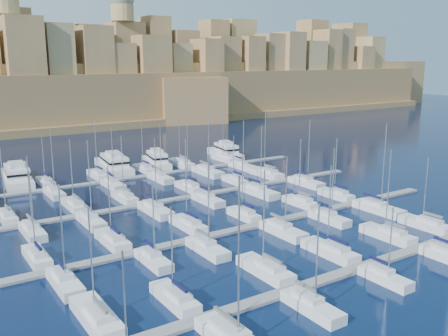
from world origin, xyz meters
TOP-DOWN VIEW (x-y plane):
  - ground at (0.00, 0.00)m, footprint 600.00×600.00m
  - pontoon_near at (0.00, -34.00)m, footprint 84.00×2.00m
  - pontoon_mid_near at (0.00, -12.00)m, footprint 84.00×2.00m
  - pontoon_mid_far at (0.00, 10.00)m, footprint 84.00×2.00m
  - pontoon_far at (0.00, 32.00)m, footprint 84.00×2.00m
  - sailboat_0 at (-34.73, -28.04)m, footprint 3.05×10.16m
  - sailboat_1 at (-25.48, -28.81)m, footprint 2.58×8.60m
  - sailboat_2 at (-11.56, -28.30)m, footprint 2.89×9.64m
  - sailboat_3 at (0.43, -28.33)m, footprint 2.87×9.58m
  - sailboat_4 at (13.17, -28.42)m, footprint 2.82×9.39m
  - sailboat_5 at (22.60, -28.60)m, footprint 2.71×9.03m
  - sailboat_8 at (-13.34, -39.10)m, footprint 2.53×8.42m
  - sailboat_9 at (-0.13, -38.61)m, footprint 2.22×7.42m
  - sailboat_12 at (-36.09, -6.90)m, footprint 2.53×8.42m
  - sailboat_13 at (-24.66, -6.52)m, footprint 2.75×9.18m
  - sailboat_14 at (-11.20, -6.56)m, footprint 2.73×9.10m
  - sailboat_15 at (-0.09, -7.17)m, footprint 2.36×7.87m
  - sailboat_16 at (13.78, -6.94)m, footprint 2.50×8.33m
  - sailboat_17 at (23.59, -6.90)m, footprint 2.52×8.41m
  - sailboat_18 at (-35.16, -17.31)m, footprint 2.65×8.84m
  - sailboat_19 at (-22.67, -16.92)m, footprint 2.42×8.05m
  - sailboat_20 at (-14.07, -17.36)m, footprint 2.68×8.95m
  - sailboat_21 at (0.33, -17.62)m, footprint 2.84×9.48m
  - sailboat_22 at (11.36, -17.09)m, footprint 2.52×8.39m
  - sailboat_23 at (23.16, -18.05)m, footprint 3.11×10.35m
  - sailboat_24 at (-36.13, 15.04)m, footprint 2.49×8.29m
  - sailboat_25 at (-23.89, 15.44)m, footprint 2.73×9.10m
  - sailboat_26 at (-13.77, 15.19)m, footprint 2.58×8.60m
  - sailboat_27 at (1.27, 15.30)m, footprint 2.65×8.83m
  - sailboat_28 at (13.05, 14.83)m, footprint 2.36×7.86m
  - sailboat_29 at (23.33, 16.21)m, footprint 3.20×10.67m
  - sailboat_30 at (-34.15, 4.59)m, footprint 2.72×9.05m
  - sailboat_31 at (-24.35, 4.59)m, footprint 2.71×9.05m
  - sailboat_32 at (-12.26, 4.13)m, footprint 3.00×9.99m
  - sailboat_33 at (-0.47, 4.65)m, footprint 2.68×8.93m
  - sailboat_34 at (11.71, 3.89)m, footprint 3.14×10.47m
  - sailboat_35 at (25.44, 4.33)m, footprint 2.87×9.58m
  - sailboat_37 at (-23.90, 37.08)m, footprint 2.51×8.38m
  - sailboat_38 at (-11.48, 37.41)m, footprint 2.71×9.05m
  - sailboat_39 at (0.49, 37.34)m, footprint 2.67×8.90m
  - sailboat_40 at (11.55, 38.07)m, footprint 3.11×10.38m
  - sailboat_41 at (25.14, 37.66)m, footprint 2.87×9.56m
  - sailboat_43 at (-24.75, 26.73)m, footprint 2.63×8.76m
  - sailboat_44 at (-11.90, 26.56)m, footprint 2.74×9.12m
  - sailboat_45 at (-0.24, 26.49)m, footprint 2.77×9.25m
  - sailboat_46 at (12.39, 25.78)m, footprint 3.21×10.69m
  - sailboat_47 at (23.43, 26.60)m, footprint 2.71×9.02m
  - motor_yacht_a at (-28.88, 42.70)m, footprint 7.75×19.64m
  - motor_yacht_b at (-5.41, 42.66)m, footprint 7.97×19.61m
  - motor_yacht_c at (5.65, 40.61)m, footprint 7.19×15.38m
  - motor_yacht_d at (27.81, 41.03)m, footprint 6.99×16.19m
  - fortified_city at (-0.19, 155.26)m, footprint 460.00×108.95m

SIDE VIEW (x-z plane):
  - ground at x=0.00m, z-range 0.00..0.00m
  - pontoon_near at x=0.00m, z-range 0.00..0.40m
  - pontoon_mid_near at x=0.00m, z-range 0.00..0.40m
  - pontoon_mid_far at x=0.00m, z-range 0.00..0.40m
  - pontoon_far at x=0.00m, z-range 0.00..0.40m
  - sailboat_9 at x=-0.13m, z-range -4.57..5.97m
  - sailboat_28 at x=13.05m, z-range -4.97..6.39m
  - sailboat_15 at x=-0.09m, z-range -5.21..6.65m
  - sailboat_37 at x=-23.90m, z-range -5.06..6.49m
  - sailboat_19 at x=-22.67m, z-range -5.38..6.82m
  - sailboat_1 at x=-25.48m, z-range -5.35..6.80m
  - sailboat_17 at x=23.59m, z-range -5.62..7.08m
  - sailboat_5 at x=22.60m, z-range -5.58..7.05m
  - sailboat_8 at x=-13.34m, z-range -5.93..7.40m
  - sailboat_47 at x=23.43m, z-range -5.69..7.16m
  - sailboat_16 at x=13.78m, z-range -5.99..7.46m
  - sailboat_24 at x=-36.13m, z-range -6.01..7.48m
  - sailboat_12 at x=-36.09m, z-range -6.01..7.48m
  - sailboat_13 at x=-24.66m, z-range -5.73..7.20m
  - sailboat_22 at x=11.36m, z-range -6.07..7.54m
  - sailboat_26 at x=-13.77m, z-range -6.08..7.55m
  - sailboat_39 at x=0.49m, z-range -6.08..7.56m
  - sailboat_30 at x=-34.15m, z-range -6.03..7.51m
  - sailboat_18 at x=-35.16m, z-range -6.22..7.70m
  - sailboat_25 at x=-23.89m, z-range -6.14..7.62m
  - sailboat_21 at x=0.33m, z-range -6.01..7.50m
  - sailboat_44 at x=-11.90m, z-range -6.23..7.71m
  - sailboat_33 at x=-0.47m, z-range -6.37..7.86m
  - sailboat_45 at x=-0.24m, z-range -6.24..7.73m
  - sailboat_38 at x=-11.48m, z-range -6.38..7.87m
  - sailboat_3 at x=0.43m, z-range -6.12..7.61m
  - sailboat_27 at x=1.27m, z-range -6.47..7.96m
  - sailboat_43 at x=-24.75m, z-range -6.58..8.07m
  - sailboat_20 at x=-14.07m, z-range -6.56..8.06m
  - sailboat_41 at x=25.14m, z-range -6.45..7.95m
  - sailboat_0 at x=-34.73m, z-range -6.04..7.54m
  - sailboat_4 at x=13.17m, z-range -6.62..8.13m
  - sailboat_2 at x=-11.56m, z-range -6.56..8.07m
  - sailboat_31 at x=-24.35m, z-range -6.87..8.38m
  - sailboat_32 at x=-12.26m, z-range -6.57..8.09m
  - sailboat_14 at x=-11.20m, z-range -7.03..8.55m
  - sailboat_35 at x=25.44m, z-range -6.97..8.49m
  - sailboat_34 at x=11.71m, z-range -6.67..8.20m
  - sailboat_40 at x=11.55m, z-range -7.41..8.96m
  - sailboat_46 at x=12.39m, z-range -7.47..9.02m
  - sailboat_29 at x=23.33m, z-range -7.50..9.06m
  - sailboat_23 at x=23.16m, z-range -7.78..9.34m
  - motor_yacht_a at x=-28.88m, z-range -0.90..4.35m
  - motor_yacht_b at x=-5.41m, z-range -0.90..4.35m
  - motor_yacht_c at x=5.65m, z-range -0.90..4.35m
  - motor_yacht_d at x=27.81m, z-range -0.90..4.35m
  - fortified_city at x=-0.19m, z-range -15.02..44.50m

